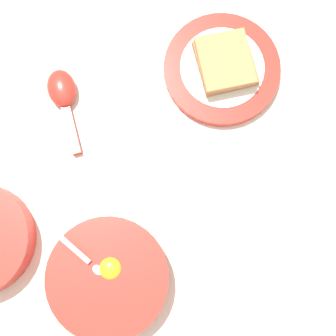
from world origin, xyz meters
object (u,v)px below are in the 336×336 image
Objects in this scene: egg_bowl at (109,278)px; toast_plate at (222,69)px; toast_sandwich at (225,62)px; soup_spoon at (63,95)px.

toast_plate is (0.06, -0.36, -0.02)m from egg_bowl.
toast_sandwich is at bearing -99.83° from toast_plate.
toast_sandwich is (0.06, -0.36, 0.00)m from egg_bowl.
egg_bowl reaches higher than toast_sandwich.
egg_bowl reaches higher than soup_spoon.
egg_bowl is 1.37× the size of soup_spoon.
egg_bowl is 1.42× the size of toast_sandwich.
toast_sandwich reaches higher than soup_spoon.
toast_sandwich is 0.97× the size of soup_spoon.
egg_bowl is at bearing 99.78° from toast_plate.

